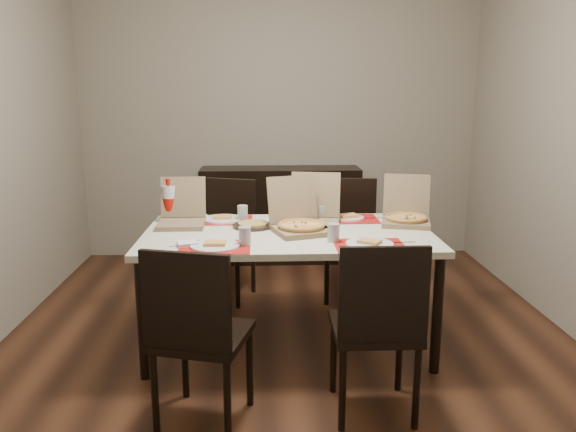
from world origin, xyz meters
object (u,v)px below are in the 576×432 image
(chair_near_left, at_px, (197,331))
(chair_near_right, at_px, (377,323))
(pizza_box_center, at_px, (300,223))
(chair_far_left, at_px, (227,233))
(sideboard, at_px, (280,214))
(chair_far_right, at_px, (350,233))
(dining_table, at_px, (288,242))
(dip_bowl, at_px, (290,221))
(soda_bottle, at_px, (169,203))

(chair_near_left, height_order, chair_near_right, same)
(pizza_box_center, bearing_deg, chair_far_left, 119.86)
(sideboard, height_order, chair_near_right, chair_near_right)
(chair_far_right, bearing_deg, pizza_box_center, -117.41)
(dining_table, height_order, pizza_box_center, pizza_box_center)
(chair_far_left, distance_m, dip_bowl, 0.86)
(dip_bowl, height_order, soda_bottle, soda_bottle)
(sideboard, distance_m, dip_bowl, 1.65)
(chair_far_left, xyz_separation_m, soda_bottle, (-0.34, -0.56, 0.36))
(dining_table, relative_size, chair_near_left, 1.94)
(chair_near_left, bearing_deg, chair_near_right, 3.70)
(pizza_box_center, bearing_deg, chair_near_right, -69.67)
(sideboard, xyz_separation_m, dining_table, (-0.01, -1.84, 0.23))
(sideboard, relative_size, chair_near_left, 1.61)
(chair_near_right, distance_m, dip_bowl, 1.20)
(chair_far_right, xyz_separation_m, dip_bowl, (-0.51, -0.66, 0.25))
(chair_far_left, height_order, dip_bowl, chair_far_left)
(chair_near_right, height_order, chair_far_left, same)
(dining_table, bearing_deg, chair_far_left, 116.36)
(pizza_box_center, bearing_deg, sideboard, 92.07)
(sideboard, bearing_deg, dip_bowl, -89.48)
(dining_table, bearing_deg, pizza_box_center, -3.09)
(chair_far_left, bearing_deg, pizza_box_center, -60.14)
(chair_far_left, bearing_deg, chair_near_left, -90.75)
(soda_bottle, bearing_deg, chair_far_right, 22.27)
(pizza_box_center, xyz_separation_m, dip_bowl, (-0.05, 0.23, -0.04))
(sideboard, distance_m, dining_table, 1.86)
(chair_far_right, bearing_deg, soda_bottle, -157.73)
(chair_far_right, relative_size, pizza_box_center, 2.07)
(chair_near_right, distance_m, chair_far_right, 1.77)
(chair_near_left, bearing_deg, sideboard, 80.26)
(pizza_box_center, height_order, dip_bowl, pizza_box_center)
(chair_near_left, xyz_separation_m, dip_bowl, (0.49, 1.16, 0.25))
(dining_table, distance_m, soda_bottle, 0.88)
(sideboard, xyz_separation_m, chair_far_left, (-0.45, -0.94, 0.06))
(sideboard, distance_m, chair_near_left, 2.82)
(chair_far_right, bearing_deg, chair_near_right, -94.29)
(chair_near_left, xyz_separation_m, pizza_box_center, (0.54, 0.94, 0.29))
(sideboard, height_order, chair_near_left, chair_near_left)
(chair_far_left, bearing_deg, dining_table, -63.64)
(chair_near_right, bearing_deg, chair_far_left, 115.36)
(sideboard, xyz_separation_m, chair_near_left, (-0.48, -2.78, 0.06))
(dining_table, xyz_separation_m, dip_bowl, (0.02, 0.22, 0.08))
(dining_table, height_order, soda_bottle, soda_bottle)
(chair_near_right, bearing_deg, pizza_box_center, 110.33)
(chair_near_left, relative_size, dip_bowl, 7.75)
(chair_near_right, xyz_separation_m, soda_bottle, (-1.19, 1.22, 0.36))
(sideboard, height_order, dip_bowl, sideboard)
(sideboard, height_order, pizza_box_center, pizza_box_center)
(dip_bowl, bearing_deg, chair_far_left, 124.61)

